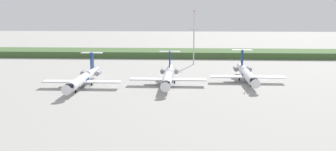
% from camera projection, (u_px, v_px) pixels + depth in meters
% --- Properties ---
extents(ground_plane, '(500.00, 500.00, 0.00)m').
position_uv_depth(ground_plane, '(171.00, 73.00, 130.07)').
color(ground_plane, '#9E9B96').
extents(grass_berm, '(320.00, 20.00, 2.98)m').
position_uv_depth(grass_berm, '(175.00, 53.00, 176.59)').
color(grass_berm, '#426033').
rests_on(grass_berm, ground).
extents(regional_jet_nearest, '(22.81, 31.00, 9.00)m').
position_uv_depth(regional_jet_nearest, '(83.00, 78.00, 107.00)').
color(regional_jet_nearest, white).
rests_on(regional_jet_nearest, ground).
extents(regional_jet_second, '(22.81, 31.00, 9.00)m').
position_uv_depth(regional_jet_second, '(168.00, 76.00, 110.39)').
color(regional_jet_second, white).
rests_on(regional_jet_second, ground).
extents(regional_jet_third, '(22.81, 31.00, 9.00)m').
position_uv_depth(regional_jet_third, '(246.00, 74.00, 114.55)').
color(regional_jet_third, white).
rests_on(regional_jet_third, ground).
extents(antenna_mast, '(4.40, 0.50, 22.01)m').
position_uv_depth(antenna_mast, '(194.00, 42.00, 148.89)').
color(antenna_mast, '#B2B2B7').
rests_on(antenna_mast, ground).
extents(safety_cone_front_marker, '(0.44, 0.44, 0.55)m').
position_uv_depth(safety_cone_front_marker, '(244.00, 93.00, 98.21)').
color(safety_cone_front_marker, orange).
rests_on(safety_cone_front_marker, ground).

